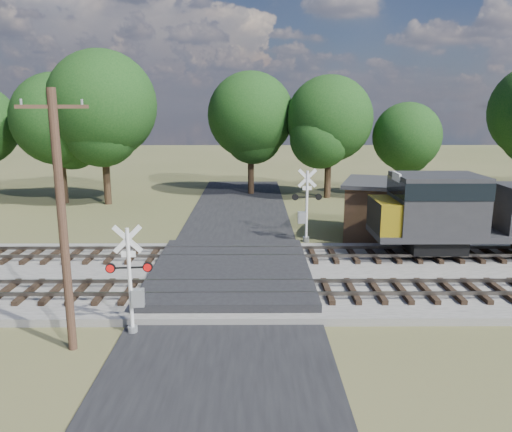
{
  "coord_description": "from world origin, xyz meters",
  "views": [
    {
      "loc": [
        0.99,
        -20.93,
        7.66
      ],
      "look_at": [
        1.14,
        2.0,
        2.6
      ],
      "focal_mm": 35.0,
      "sensor_mm": 36.0,
      "label": 1
    }
  ],
  "objects_px": {
    "equipment_shed": "(387,209)",
    "crossing_signal_near": "(133,290)",
    "crossing_signal_far": "(305,212)",
    "utility_pole": "(62,218)"
  },
  "relations": [
    {
      "from": "equipment_shed",
      "to": "crossing_signal_near",
      "type": "bearing_deg",
      "value": -115.43
    },
    {
      "from": "equipment_shed",
      "to": "crossing_signal_far",
      "type": "bearing_deg",
      "value": -151.46
    },
    {
      "from": "crossing_signal_near",
      "to": "crossing_signal_far",
      "type": "bearing_deg",
      "value": 54.22
    },
    {
      "from": "crossing_signal_far",
      "to": "crossing_signal_near",
      "type": "bearing_deg",
      "value": 56.47
    },
    {
      "from": "crossing_signal_near",
      "to": "equipment_shed",
      "type": "xyz_separation_m",
      "value": [
        12.01,
        12.85,
        0.11
      ]
    },
    {
      "from": "crossing_signal_near",
      "to": "equipment_shed",
      "type": "height_order",
      "value": "crossing_signal_near"
    },
    {
      "from": "crossing_signal_near",
      "to": "equipment_shed",
      "type": "distance_m",
      "value": 17.59
    },
    {
      "from": "crossing_signal_far",
      "to": "equipment_shed",
      "type": "height_order",
      "value": "crossing_signal_far"
    },
    {
      "from": "crossing_signal_far",
      "to": "utility_pole",
      "type": "relative_size",
      "value": 0.52
    },
    {
      "from": "crossing_signal_far",
      "to": "utility_pole",
      "type": "bearing_deg",
      "value": 52.94
    }
  ]
}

